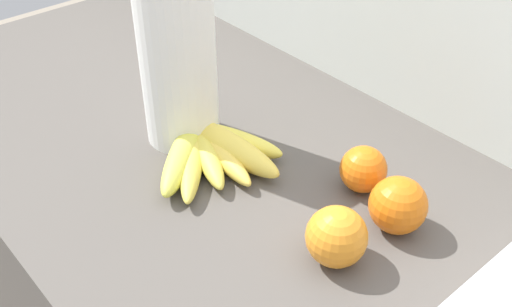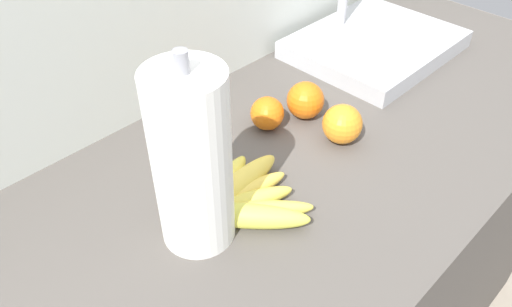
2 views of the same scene
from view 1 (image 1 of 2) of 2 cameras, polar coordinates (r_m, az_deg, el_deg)
wall_back at (r=1.22m, az=14.96°, el=-7.85°), size 2.10×0.06×1.30m
banana_bunch at (r=0.92m, az=-4.47°, el=0.50°), size 0.22×0.22×0.04m
orange_right at (r=0.81m, az=13.14°, el=-4.73°), size 0.08×0.08×0.08m
orange_back_right at (r=0.75m, az=7.53°, el=-7.72°), size 0.08×0.08×0.08m
orange_back_left at (r=0.87m, az=10.00°, el=-1.46°), size 0.07×0.07×0.07m
paper_towel_roll at (r=0.91m, az=-7.39°, el=9.33°), size 0.11×0.11×0.32m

